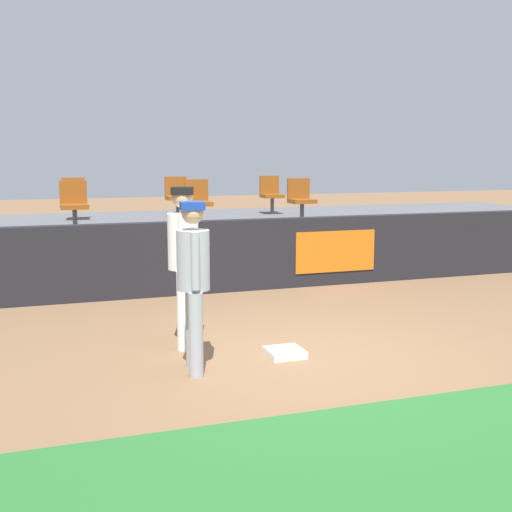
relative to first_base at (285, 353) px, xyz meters
The scene contains 13 objects.
ground_plane 0.29m from the first_base, 35.14° to the right, with size 60.00×60.00×0.00m, color brown.
grass_foreground_strip 2.99m from the first_base, 85.51° to the right, with size 18.00×2.80×0.01m, color #26662B.
first_base is the anchor object (origin of this frame).
player_fielder_home 1.63m from the first_base, 141.33° to the left, with size 0.46×0.55×1.89m.
player_runner_visitor 1.48m from the first_base, behind, with size 0.38×0.50×1.78m.
field_wall 3.70m from the first_base, 86.17° to the left, with size 18.00×0.26×1.20m.
bleacher_platform 6.24m from the first_base, 87.84° to the left, with size 18.00×4.80×0.98m, color #59595E.
seat_front_center 5.29m from the first_base, 86.97° to the left, with size 0.45×0.44×0.84m.
seat_front_left 5.63m from the first_base, 110.84° to the left, with size 0.47×0.44×0.84m.
seat_front_right 5.77m from the first_base, 65.42° to the left, with size 0.46×0.44×0.84m.
seat_back_left 7.27m from the first_base, 104.87° to the left, with size 0.45×0.44×0.84m.
seat_back_right 7.43m from the first_base, 70.95° to the left, with size 0.44×0.44×0.84m.
seat_back_center 7.04m from the first_base, 87.82° to the left, with size 0.46×0.44×0.84m.
Camera 1 is at (-2.84, -6.40, 2.22)m, focal length 45.42 mm.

